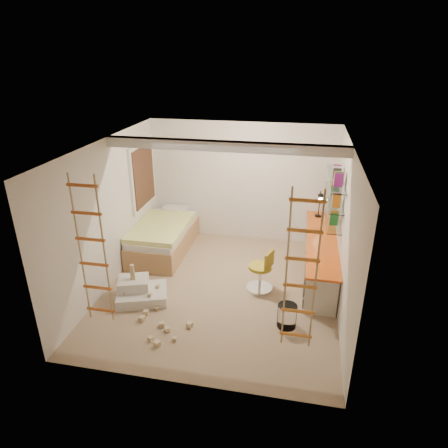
% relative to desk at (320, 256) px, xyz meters
% --- Properties ---
extents(floor, '(4.50, 4.50, 0.00)m').
position_rel_desk_xyz_m(floor, '(-1.72, -0.86, -0.40)').
color(floor, tan).
rests_on(floor, ground).
extents(ceiling_beam, '(4.00, 0.18, 0.16)m').
position_rel_desk_xyz_m(ceiling_beam, '(-1.72, -0.56, 2.12)').
color(ceiling_beam, white).
rests_on(ceiling_beam, ceiling).
extents(window_frame, '(0.06, 1.15, 1.35)m').
position_rel_desk_xyz_m(window_frame, '(-3.69, 0.64, 1.15)').
color(window_frame, white).
rests_on(window_frame, wall_left).
extents(window_blind, '(0.02, 1.00, 1.20)m').
position_rel_desk_xyz_m(window_blind, '(-3.65, 0.64, 1.15)').
color(window_blind, '#4C2D1E').
rests_on(window_blind, window_frame).
extents(rope_ladder_left, '(0.41, 0.04, 2.13)m').
position_rel_desk_xyz_m(rope_ladder_left, '(-3.07, -2.61, 1.11)').
color(rope_ladder_left, '#D05B23').
rests_on(rope_ladder_left, ceiling).
extents(rope_ladder_right, '(0.41, 0.04, 2.13)m').
position_rel_desk_xyz_m(rope_ladder_right, '(-0.37, -2.61, 1.11)').
color(rope_ladder_right, orange).
rests_on(rope_ladder_right, ceiling).
extents(waste_bin, '(0.30, 0.30, 0.38)m').
position_rel_desk_xyz_m(waste_bin, '(-0.50, -1.67, -0.22)').
color(waste_bin, white).
rests_on(waste_bin, floor).
extents(desk, '(0.56, 2.80, 0.75)m').
position_rel_desk_xyz_m(desk, '(0.00, 0.00, 0.00)').
color(desk, orange).
rests_on(desk, floor).
extents(shelves, '(0.25, 1.80, 0.71)m').
position_rel_desk_xyz_m(shelves, '(0.15, 0.27, 1.10)').
color(shelves, white).
rests_on(shelves, wall_right).
extents(bed, '(1.02, 2.00, 0.69)m').
position_rel_desk_xyz_m(bed, '(-3.20, 0.36, -0.07)').
color(bed, '#AD7F51').
rests_on(bed, floor).
extents(task_lamp, '(0.14, 0.36, 0.57)m').
position_rel_desk_xyz_m(task_lamp, '(-0.05, 0.96, 0.73)').
color(task_lamp, black).
rests_on(task_lamp, desk).
extents(swivel_chair, '(0.60, 0.60, 0.79)m').
position_rel_desk_xyz_m(swivel_chair, '(-1.01, -0.73, -0.11)').
color(swivel_chair, gold).
rests_on(swivel_chair, floor).
extents(play_platform, '(0.99, 0.88, 0.37)m').
position_rel_desk_xyz_m(play_platform, '(-3.01, -1.43, -0.26)').
color(play_platform, silver).
rests_on(play_platform, floor).
extents(toy_blocks, '(1.30, 1.26, 0.64)m').
position_rel_desk_xyz_m(toy_blocks, '(-2.65, -1.85, -0.23)').
color(toy_blocks, '#CCB284').
rests_on(toy_blocks, floor).
extents(books, '(0.14, 0.70, 0.92)m').
position_rel_desk_xyz_m(books, '(0.15, 0.27, 1.23)').
color(books, '#1E722D').
rests_on(books, shelves).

